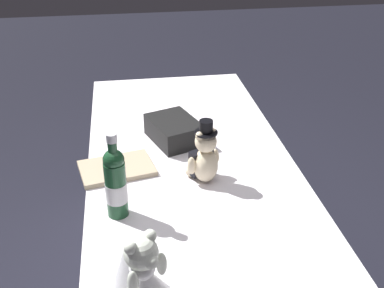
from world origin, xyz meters
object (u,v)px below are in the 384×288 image
Objects in this scene: teddy_bear_groom at (204,157)px; champagne_bottle at (116,182)px; teddy_bear_bride at (139,273)px; guestbook at (117,168)px; gift_case_black at (174,130)px.

champagne_bottle is at bearing -62.70° from teddy_bear_groom.
teddy_bear_bride is at bearing -26.16° from teddy_bear_groom.
teddy_bear_groom reaches higher than guestbook.
teddy_bear_groom reaches higher than gift_case_black.
champagne_bottle is 1.05× the size of gift_case_black.
teddy_bear_bride is 0.98m from gift_case_black.
guestbook is (-0.30, -0.00, -0.13)m from champagne_bottle.
teddy_bear_bride is 0.42m from champagne_bottle.
champagne_bottle reaches higher than teddy_bear_bride.
guestbook is at bearing -109.23° from teddy_bear_groom.
teddy_bear_groom is 0.67m from teddy_bear_bride.
teddy_bear_bride is 0.77× the size of gift_case_black.
teddy_bear_groom is at bearing 153.84° from teddy_bear_bride.
champagne_bottle is 0.60m from gift_case_black.
champagne_bottle is at bearing -26.98° from gift_case_black.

